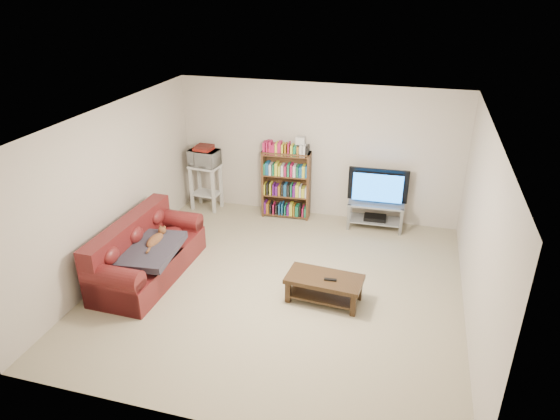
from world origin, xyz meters
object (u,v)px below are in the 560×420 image
(sofa, at_px, (145,256))
(coffee_table, at_px, (324,284))
(tv_stand, at_px, (376,211))
(bookshelf, at_px, (286,184))

(sofa, distance_m, coffee_table, 2.65)
(tv_stand, distance_m, bookshelf, 1.64)
(sofa, relative_size, tv_stand, 2.09)
(sofa, distance_m, bookshelf, 2.89)
(tv_stand, height_order, bookshelf, bookshelf)
(coffee_table, bearing_deg, bookshelf, 120.19)
(coffee_table, xyz_separation_m, tv_stand, (0.44, 2.37, 0.07))
(tv_stand, xyz_separation_m, bookshelf, (-1.61, 0.04, 0.32))
(sofa, xyz_separation_m, coffee_table, (2.65, 0.05, -0.05))
(sofa, height_order, tv_stand, sofa)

